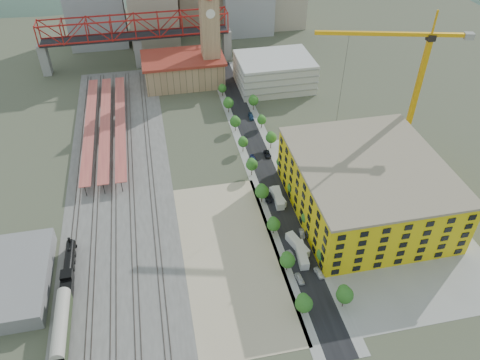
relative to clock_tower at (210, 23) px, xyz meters
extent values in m
plane|color=#474C38|center=(-8.00, -79.99, -28.70)|extent=(400.00, 400.00, 0.00)
cube|color=#605E59|center=(-44.00, -62.49, -28.67)|extent=(36.00, 165.00, 0.06)
cube|color=tan|center=(-12.00, -111.49, -28.67)|extent=(28.00, 67.00, 0.06)
cube|color=black|center=(8.00, -64.99, -28.67)|extent=(12.00, 170.00, 0.06)
cube|color=gray|center=(2.50, -64.99, -28.68)|extent=(3.00, 170.00, 0.04)
cube|color=gray|center=(13.50, -64.99, -28.68)|extent=(3.00, 170.00, 0.04)
cube|color=gray|center=(37.00, -99.99, -28.67)|extent=(50.00, 90.00, 0.06)
cube|color=#382B23|center=(-58.72, -62.49, -28.55)|extent=(0.12, 160.00, 0.18)
cube|color=#382B23|center=(-57.28, -62.49, -28.55)|extent=(0.12, 160.00, 0.18)
cube|color=#382B23|center=(-52.72, -62.49, -28.55)|extent=(0.12, 160.00, 0.18)
cube|color=#382B23|center=(-51.28, -62.49, -28.55)|extent=(0.12, 160.00, 0.18)
cube|color=#382B23|center=(-46.72, -62.49, -28.55)|extent=(0.12, 160.00, 0.18)
cube|color=#382B23|center=(-45.28, -62.49, -28.55)|extent=(0.12, 160.00, 0.18)
cube|color=#382B23|center=(-40.72, -62.49, -28.55)|extent=(0.12, 160.00, 0.18)
cube|color=#382B23|center=(-39.28, -62.49, -28.55)|extent=(0.12, 160.00, 0.18)
cube|color=#382B23|center=(-33.72, -62.49, -28.55)|extent=(0.12, 160.00, 0.18)
cube|color=#382B23|center=(-32.28, -62.49, -28.55)|extent=(0.12, 160.00, 0.18)
cube|color=#D66752|center=(-55.00, -34.99, -24.70)|extent=(4.00, 80.00, 0.25)
cylinder|color=black|center=(-55.00, -34.99, -26.70)|extent=(0.24, 0.24, 4.00)
cube|color=#D66752|center=(-49.00, -34.99, -24.70)|extent=(4.00, 80.00, 0.25)
cylinder|color=black|center=(-49.00, -34.99, -26.70)|extent=(0.24, 0.24, 4.00)
cube|color=#D66752|center=(-43.00, -34.99, -24.70)|extent=(4.00, 80.00, 0.25)
cylinder|color=black|center=(-43.00, -34.99, -26.70)|extent=(0.24, 0.24, 4.00)
cube|color=tan|center=(-13.00, 2.01, -22.70)|extent=(36.00, 22.00, 12.00)
cube|color=maroon|center=(-13.00, 2.01, -16.20)|extent=(38.00, 24.00, 1.20)
cube|color=tan|center=(0.00, 0.01, -8.70)|extent=(8.00, 8.00, 40.00)
cylinder|color=white|center=(0.00, -4.09, 5.30)|extent=(4.00, 0.30, 4.00)
cube|color=silver|center=(28.00, -9.99, -21.70)|extent=(34.00, 26.00, 14.00)
cube|color=gray|center=(-78.00, 25.01, -21.20)|extent=(4.00, 6.00, 15.00)
cube|color=gray|center=(12.00, 25.01, -21.20)|extent=(4.00, 6.00, 15.00)
cube|color=gray|center=(-33.00, 25.01, -21.20)|extent=(4.00, 6.00, 15.00)
cube|color=black|center=(-33.00, 25.01, -13.20)|extent=(90.00, 9.00, 1.00)
cube|color=gold|center=(34.00, -99.99, -19.70)|extent=(44.00, 50.00, 18.00)
cube|color=gray|center=(34.00, -99.99, -10.30)|extent=(44.60, 50.60, 0.80)
cube|color=gray|center=(-74.00, -109.99, -26.20)|extent=(22.00, 32.00, 5.00)
cube|color=#9EA0A3|center=(-53.00, 60.01, -9.70)|extent=(30.00, 25.00, 38.00)
cube|color=gray|center=(4.00, 70.01, -13.70)|extent=(24.00, 24.00, 30.00)
cube|color=brown|center=(-10.00, 80.01, -15.70)|extent=(20.00, 20.00, 26.00)
ellipsoid|color=#4C6B59|center=(-88.00, 180.01, -96.70)|extent=(396.00, 216.00, 180.00)
ellipsoid|color=#4C6B59|center=(32.00, 180.01, -120.70)|extent=(484.00, 264.00, 220.00)
ellipsoid|color=#4C6B59|center=(152.00, 180.01, -98.70)|extent=(418.00, 228.00, 190.00)
cylinder|color=black|center=(-58.00, -105.51, -26.06)|extent=(2.75, 13.18, 2.75)
cube|color=black|center=(-58.00, -112.66, -25.84)|extent=(3.08, 3.30, 3.52)
cylinder|color=black|center=(-58.00, -100.02, -24.08)|extent=(0.77, 0.77, 1.76)
sphere|color=black|center=(-58.00, -103.32, -24.63)|extent=(1.10, 1.10, 1.10)
cone|color=black|center=(-58.00, -98.04, -27.71)|extent=(2.86, 1.76, 2.86)
cube|color=black|center=(-58.00, -117.60, -26.50)|extent=(3.08, 6.59, 3.08)
cube|color=#2D381E|center=(-58.00, -128.51, -26.06)|extent=(3.19, 19.78, 3.52)
cylinder|color=#ADA899|center=(-58.00, -128.51, -24.19)|extent=(3.41, 19.78, 3.41)
cube|color=#EFA70F|center=(61.67, -72.83, -6.51)|extent=(1.58, 1.58, 44.37)
cube|color=black|center=(61.67, -72.83, 16.66)|extent=(2.46, 2.46, 1.97)
cube|color=#EFA70F|center=(43.53, -68.16, 17.64)|extent=(36.58, 10.49, 1.18)
cube|color=#EFA70F|center=(67.39, -74.31, 17.64)|extent=(11.75, 4.10, 1.18)
cube|color=gray|center=(73.12, -75.78, 17.44)|extent=(3.48, 3.12, 1.97)
cube|color=#EFA70F|center=(61.67, -72.83, 21.59)|extent=(0.49, 0.49, 7.89)
cube|color=silver|center=(8.00, -116.43, -27.35)|extent=(3.58, 10.03, 2.69)
cube|color=silver|center=(8.00, -112.34, -27.38)|extent=(5.16, 9.92, 2.63)
cube|color=silver|center=(8.00, -90.01, -27.45)|extent=(3.74, 9.33, 2.48)
cube|color=silver|center=(8.00, -90.52, -27.35)|extent=(3.33, 10.00, 2.69)
imported|color=silver|center=(5.00, -124.38, -27.98)|extent=(2.12, 4.37, 1.44)
imported|color=gray|center=(5.00, -115.55, -28.01)|extent=(2.15, 4.36, 1.38)
imported|color=black|center=(5.00, -88.90, -27.97)|extent=(2.60, 5.29, 1.44)
imported|color=navy|center=(5.00, -66.60, -28.03)|extent=(1.92, 4.62, 1.34)
imported|color=white|center=(11.00, -123.51, -27.97)|extent=(2.40, 4.50, 1.46)
imported|color=#97989D|center=(11.00, -107.60, -28.02)|extent=(2.02, 4.25, 1.34)
imported|color=black|center=(11.00, -64.53, -28.02)|extent=(2.36, 4.93, 1.36)
imported|color=navy|center=(11.00, -36.59, -27.97)|extent=(2.35, 5.11, 1.45)
camera|label=1|loc=(-28.50, -203.66, 75.06)|focal=35.00mm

